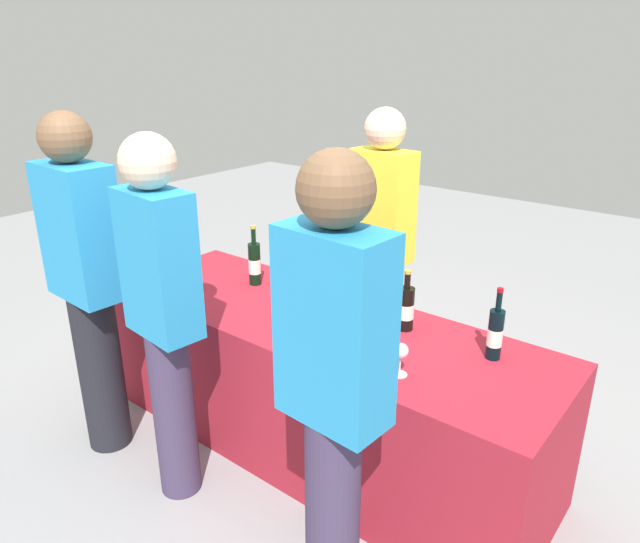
% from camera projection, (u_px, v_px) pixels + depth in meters
% --- Properties ---
extents(ground_plane, '(12.00, 12.00, 0.00)m').
position_uv_depth(ground_plane, '(320.00, 445.00, 3.13)').
color(ground_plane, gray).
extents(tasting_table, '(2.39, 0.78, 0.75)m').
position_uv_depth(tasting_table, '(320.00, 385.00, 3.00)').
color(tasting_table, maroon).
rests_on(tasting_table, ground_plane).
extents(wine_bottle_0, '(0.07, 0.07, 0.34)m').
position_uv_depth(wine_bottle_0, '(255.00, 263.00, 3.24)').
color(wine_bottle_0, black).
rests_on(wine_bottle_0, tasting_table).
extents(wine_bottle_1, '(0.08, 0.08, 0.33)m').
position_uv_depth(wine_bottle_1, '(298.00, 283.00, 2.99)').
color(wine_bottle_1, black).
rests_on(wine_bottle_1, tasting_table).
extents(wine_bottle_2, '(0.07, 0.07, 0.30)m').
position_uv_depth(wine_bottle_2, '(331.00, 290.00, 2.94)').
color(wine_bottle_2, black).
rests_on(wine_bottle_2, tasting_table).
extents(wine_bottle_3, '(0.08, 0.08, 0.29)m').
position_uv_depth(wine_bottle_3, '(356.00, 297.00, 2.85)').
color(wine_bottle_3, black).
rests_on(wine_bottle_3, tasting_table).
extents(wine_bottle_4, '(0.08, 0.08, 0.30)m').
position_uv_depth(wine_bottle_4, '(406.00, 308.00, 2.72)').
color(wine_bottle_4, black).
rests_on(wine_bottle_4, tasting_table).
extents(wine_bottle_5, '(0.07, 0.07, 0.32)m').
position_uv_depth(wine_bottle_5, '(495.00, 334.00, 2.46)').
color(wine_bottle_5, black).
rests_on(wine_bottle_5, tasting_table).
extents(wine_glass_0, '(0.07, 0.07, 0.14)m').
position_uv_depth(wine_glass_0, '(312.00, 317.00, 2.64)').
color(wine_glass_0, silver).
rests_on(wine_glass_0, tasting_table).
extents(wine_glass_1, '(0.07, 0.07, 0.14)m').
position_uv_depth(wine_glass_1, '(331.00, 326.00, 2.57)').
color(wine_glass_1, silver).
rests_on(wine_glass_1, tasting_table).
extents(wine_glass_2, '(0.06, 0.06, 0.14)m').
position_uv_depth(wine_glass_2, '(401.00, 352.00, 2.33)').
color(wine_glass_2, silver).
rests_on(wine_glass_2, tasting_table).
extents(server_pouring, '(0.37, 0.23, 1.71)m').
position_uv_depth(server_pouring, '(381.00, 241.00, 3.37)').
color(server_pouring, '#3F3351').
rests_on(server_pouring, ground_plane).
extents(guest_0, '(0.41, 0.24, 1.75)m').
position_uv_depth(guest_0, '(87.00, 278.00, 2.83)').
color(guest_0, black).
rests_on(guest_0, ground_plane).
extents(guest_1, '(0.37, 0.23, 1.70)m').
position_uv_depth(guest_1, '(163.00, 309.00, 2.50)').
color(guest_1, '#3F3351').
rests_on(guest_1, ground_plane).
extents(guest_2, '(0.37, 0.23, 1.74)m').
position_uv_depth(guest_2, '(334.00, 387.00, 1.88)').
color(guest_2, '#3F3351').
rests_on(guest_2, ground_plane).
extents(menu_board, '(0.63, 0.12, 0.74)m').
position_uv_depth(menu_board, '(334.00, 293.00, 4.15)').
color(menu_board, white).
rests_on(menu_board, ground_plane).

